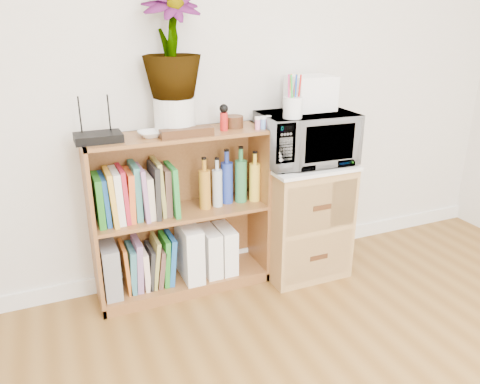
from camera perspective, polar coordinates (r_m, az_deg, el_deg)
skirting_board at (r=3.10m, az=-1.30°, el=-8.03°), size 4.00×0.02×0.10m
bookshelf at (r=2.69m, az=-7.19°, el=-2.74°), size 1.00×0.30×0.95m
wicker_unit at (r=2.95m, az=7.45°, el=-3.23°), size 0.50×0.45×0.70m
microwave at (r=2.78m, az=8.05°, el=6.52°), size 0.55×0.39×0.30m
pen_cup at (r=2.58m, az=6.45°, el=10.19°), size 0.10×0.10×0.11m
small_appliance at (r=2.82m, az=8.61°, el=11.85°), size 0.25×0.21×0.20m
router at (r=2.45m, az=-16.90°, el=6.38°), size 0.23×0.16×0.04m
white_bowl at (r=2.48m, az=-10.87°, el=6.95°), size 0.13×0.13×0.03m
plant_pot at (r=2.54m, az=-7.96°, el=9.25°), size 0.22×0.22×0.19m
potted_plant at (r=2.50m, az=-8.38°, el=17.43°), size 0.30×0.30×0.54m
trinket_box at (r=2.45m, az=-6.50°, el=7.20°), size 0.28×0.07×0.04m
kokeshi_doll at (r=2.57m, az=-1.98°, el=8.58°), size 0.04×0.04×0.10m
wooden_bowl at (r=2.65m, az=-0.80°, el=8.57°), size 0.11×0.11×0.06m
paint_jars at (r=2.62m, az=2.82°, el=8.30°), size 0.11×0.04×0.06m
file_box at (r=2.74m, az=-15.58°, el=-8.96°), size 0.09×0.24×0.30m
magazine_holder_left at (r=2.80m, az=-6.18°, el=-7.19°), size 0.11×0.27×0.33m
magazine_holder_mid at (r=2.84m, az=-3.71°, el=-7.20°), size 0.09×0.23×0.28m
magazine_holder_right at (r=2.87m, az=-1.85°, el=-6.86°), size 0.09×0.23×0.28m
cookbooks at (r=2.58m, az=-12.61°, el=-0.18°), size 0.43×0.20×0.31m
liquor_bottles at (r=2.73m, az=-0.62°, el=1.73°), size 0.45×0.07×0.32m
lower_books at (r=2.77m, az=-11.13°, el=-8.55°), size 0.30×0.19×0.30m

